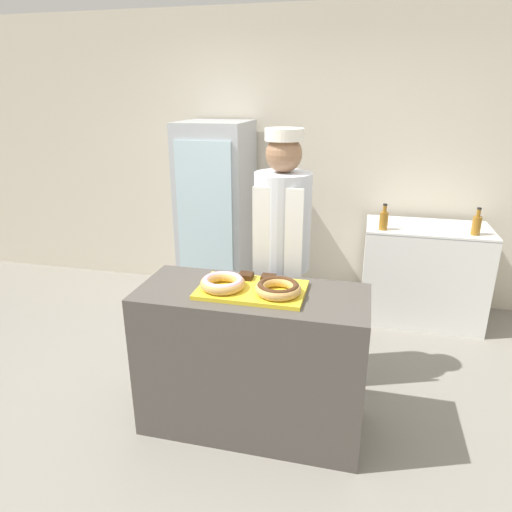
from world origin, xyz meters
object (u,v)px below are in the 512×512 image
Objects in this scene: brownie_back_left at (246,276)px; bottle_amber at (477,224)px; donut_chocolate_glaze at (278,288)px; baker_person at (282,255)px; donut_light_glaze at (223,282)px; chest_freezer at (423,273)px; bottle_amber_b at (384,220)px; beverage_fridge at (217,215)px; serving_tray at (252,290)px; brownie_back_right at (268,278)px.

bottle_amber is (1.54, 1.44, 0.02)m from brownie_back_left.
donut_chocolate_glaze is 0.14× the size of baker_person.
donut_light_glaze is 1.13× the size of bottle_amber.
chest_freezer is 0.67m from bottle_amber_b.
bottle_amber reaches higher than brownie_back_left.
bottle_amber is 0.72m from bottle_amber_b.
brownie_back_left is at bearing 61.64° from donut_light_glaze.
bottle_amber_b reaches higher than donut_chocolate_glaze.
donut_light_glaze is 1.88m from beverage_fridge.
brownie_back_left is at bearing -108.17° from baker_person.
serving_tray reaches higher than chest_freezer.
brownie_back_left reaches higher than chest_freezer.
beverage_fridge is at bearing 175.91° from bottle_amber.
brownie_back_left is at bearing 118.03° from serving_tray.
chest_freezer is (1.20, 1.61, -0.50)m from brownie_back_left.
bottle_amber reaches higher than donut_light_glaze.
bottle_amber is at bearing -26.42° from chest_freezer.
bottle_amber reaches higher than chest_freezer.
brownie_back_right is at bearing -62.23° from beverage_fridge.
bottle_amber_b is (1.53, -0.18, 0.10)m from beverage_fridge.
donut_light_glaze is at bearing -165.21° from serving_tray.
brownie_back_right is at bearing -115.74° from bottle_amber_b.
beverage_fridge is at bearing 117.83° from donut_chocolate_glaze.
donut_light_glaze is at bearing -118.36° from brownie_back_left.
brownie_back_left is 0.08× the size of chest_freezer.
donut_light_glaze is 0.32m from donut_chocolate_glaze.
donut_light_glaze reaches higher than serving_tray.
donut_chocolate_glaze reaches higher than brownie_back_right.
beverage_fridge reaches higher than brownie_back_right.
brownie_back_right is 0.42m from baker_person.
bottle_amber_b reaches higher than chest_freezer.
brownie_back_right is at bearing 118.36° from donut_chocolate_glaze.
donut_light_glaze is 2.26m from chest_freezer.
donut_chocolate_glaze is at bearing -62.17° from beverage_fridge.
brownie_back_left is at bearing -126.84° from chest_freezer.
donut_chocolate_glaze reaches higher than brownie_back_left.
bottle_amber is (0.34, -0.17, 0.52)m from chest_freezer.
donut_chocolate_glaze is at bearing 0.00° from donut_light_glaze.
baker_person is at bearing -143.92° from bottle_amber.
baker_person reaches higher than donut_chocolate_glaze.
serving_tray is at bearing -133.25° from bottle_amber.
brownie_back_left is 1.63m from bottle_amber_b.
beverage_fridge is (-0.71, 1.60, -0.08)m from brownie_back_left.
bottle_amber is (1.47, 1.57, 0.05)m from serving_tray.
brownie_back_right is 2.01m from bottle_amber.
bottle_amber is at bearing 46.75° from serving_tray.
brownie_back_left is 2.11m from bottle_amber.
donut_chocolate_glaze is 0.15× the size of beverage_fridge.
beverage_fridge reaches higher than chest_freezer.
bottle_amber reaches higher than donut_chocolate_glaze.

